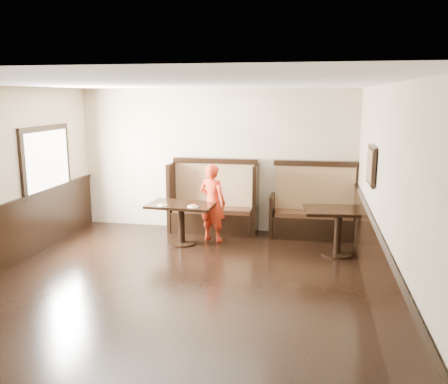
% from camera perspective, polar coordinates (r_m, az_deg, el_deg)
% --- Properties ---
extents(ground, '(7.00, 7.00, 0.00)m').
position_cam_1_polar(ground, '(6.52, -7.38, -12.63)').
color(ground, black).
rests_on(ground, ground).
extents(room_shell, '(7.00, 7.00, 7.00)m').
position_cam_1_polar(room_shell, '(6.63, -9.23, -6.10)').
color(room_shell, '#C0B18B').
rests_on(room_shell, ground).
extents(booth_main, '(1.75, 0.72, 1.45)m').
position_cam_1_polar(booth_main, '(9.39, -1.24, -1.61)').
color(booth_main, black).
rests_on(booth_main, ground).
extents(booth_neighbor, '(1.65, 0.72, 1.45)m').
position_cam_1_polar(booth_neighbor, '(9.20, 10.74, -2.38)').
color(booth_neighbor, black).
rests_on(booth_neighbor, ground).
extents(table_main, '(1.22, 0.81, 0.75)m').
position_cam_1_polar(table_main, '(8.60, -5.15, -2.55)').
color(table_main, black).
rests_on(table_main, ground).
extents(table_neighbor, '(1.22, 0.87, 0.80)m').
position_cam_1_polar(table_neighbor, '(8.20, 13.60, -3.37)').
color(table_neighbor, black).
rests_on(table_neighbor, ground).
extents(child, '(0.61, 0.50, 1.44)m').
position_cam_1_polar(child, '(8.75, -1.38, -1.28)').
color(child, red).
rests_on(child, ground).
extents(pizza_plate_left, '(0.17, 0.17, 0.03)m').
position_cam_1_polar(pizza_plate_left, '(8.45, -7.45, -1.55)').
color(pizza_plate_left, white).
rests_on(pizza_plate_left, table_main).
extents(pizza_plate_right, '(0.19, 0.19, 0.04)m').
position_cam_1_polar(pizza_plate_right, '(8.30, -3.76, -1.71)').
color(pizza_plate_right, white).
rests_on(pizza_plate_right, table_main).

